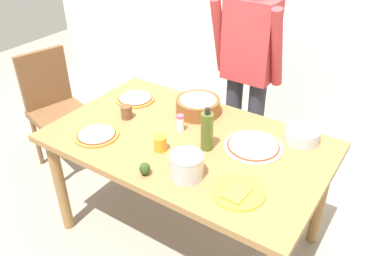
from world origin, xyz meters
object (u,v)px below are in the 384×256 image
(pizza_raw_on_board, at_px, (253,147))
(mixing_bowl_steel, at_px, (302,135))
(salt_shaker, at_px, (180,123))
(dining_table, at_px, (187,152))
(person_cook, at_px, (248,66))
(steel_pot, at_px, (186,165))
(olive_oil_bottle, at_px, (207,131))
(cup_orange, at_px, (160,144))
(popcorn_bowl, at_px, (198,105))
(avocado, at_px, (144,169))
(cup_small_brown, at_px, (126,112))
(pizza_second_cooked, at_px, (136,98))
(pizza_cooked_on_tray, at_px, (97,135))
(plate_with_slice, at_px, (238,192))
(chair_wooden_left, at_px, (55,104))

(pizza_raw_on_board, distance_m, mixing_bowl_steel, 0.29)
(salt_shaker, bearing_deg, dining_table, -32.02)
(person_cook, distance_m, steel_pot, 1.06)
(dining_table, height_order, person_cook, person_cook)
(mixing_bowl_steel, bearing_deg, olive_oil_bottle, -139.10)
(person_cook, relative_size, cup_orange, 19.06)
(steel_pot, relative_size, salt_shaker, 1.64)
(popcorn_bowl, height_order, avocado, popcorn_bowl)
(mixing_bowl_steel, distance_m, cup_orange, 0.80)
(avocado, bearing_deg, cup_small_brown, 140.00)
(steel_pot, relative_size, cup_orange, 2.04)
(mixing_bowl_steel, bearing_deg, person_cook, 143.57)
(person_cook, distance_m, pizza_second_cooked, 0.80)
(mixing_bowl_steel, bearing_deg, cup_small_brown, -160.69)
(pizza_cooked_on_tray, distance_m, plate_with_slice, 0.92)
(chair_wooden_left, xyz_separation_m, popcorn_bowl, (1.21, 0.18, 0.28))
(pizza_second_cooked, height_order, mixing_bowl_steel, mixing_bowl_steel)
(person_cook, bearing_deg, chair_wooden_left, -153.80)
(person_cook, bearing_deg, popcorn_bowl, -102.84)
(plate_with_slice, relative_size, cup_small_brown, 3.06)
(olive_oil_bottle, bearing_deg, pizza_raw_on_board, 33.67)
(pizza_raw_on_board, xyz_separation_m, pizza_second_cooked, (-0.92, 0.08, 0.00))
(pizza_second_cooked, bearing_deg, plate_with_slice, -24.24)
(pizza_raw_on_board, distance_m, cup_orange, 0.52)
(dining_table, height_order, pizza_second_cooked, pizza_second_cooked)
(pizza_cooked_on_tray, relative_size, cup_orange, 3.01)
(dining_table, height_order, olive_oil_bottle, olive_oil_bottle)
(pizza_cooked_on_tray, distance_m, steel_pot, 0.64)
(chair_wooden_left, bearing_deg, pizza_cooked_on_tray, -23.36)
(steel_pot, bearing_deg, pizza_second_cooked, 146.82)
(pizza_second_cooked, height_order, steel_pot, steel_pot)
(chair_wooden_left, distance_m, popcorn_bowl, 1.25)
(dining_table, distance_m, olive_oil_bottle, 0.25)
(dining_table, relative_size, chair_wooden_left, 1.68)
(pizza_second_cooked, height_order, popcorn_bowl, popcorn_bowl)
(popcorn_bowl, bearing_deg, plate_with_slice, -43.41)
(dining_table, relative_size, plate_with_slice, 6.15)
(chair_wooden_left, relative_size, pizza_raw_on_board, 2.86)
(pizza_cooked_on_tray, xyz_separation_m, salt_shaker, (0.37, 0.32, 0.04))
(dining_table, distance_m, avocado, 0.40)
(mixing_bowl_steel, xyz_separation_m, cup_small_brown, (-1.01, -0.35, 0.00))
(dining_table, height_order, salt_shaker, salt_shaker)
(person_cook, relative_size, avocado, 23.14)
(pizza_second_cooked, distance_m, salt_shaker, 0.50)
(mixing_bowl_steel, bearing_deg, chair_wooden_left, -172.82)
(pizza_second_cooked, height_order, cup_small_brown, cup_small_brown)
(plate_with_slice, xyz_separation_m, mixing_bowl_steel, (0.09, 0.60, 0.03))
(plate_with_slice, bearing_deg, pizza_second_cooked, 155.76)
(pizza_cooked_on_tray, bearing_deg, mixing_bowl_steel, 30.91)
(pizza_cooked_on_tray, relative_size, avocado, 3.66)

